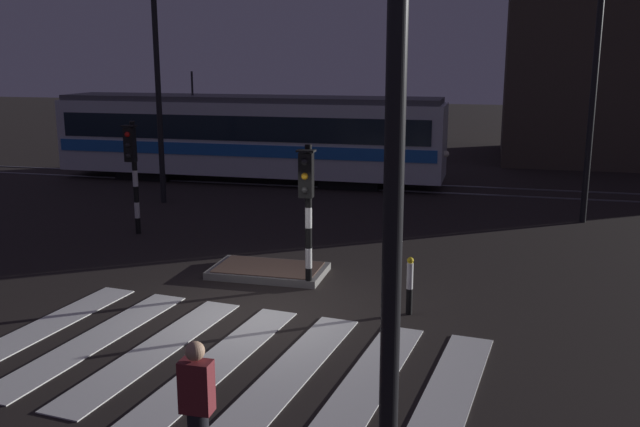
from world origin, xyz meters
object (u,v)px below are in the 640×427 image
traffic_light_corner_far_left (132,161)px  bollard_island_edge (410,286)px  street_lamp_trackside_left (153,65)px  pedestrian_waiting_at_kerb (197,412)px  street_lamp_near_kerb (392,82)px  tram (248,136)px  traffic_light_median_centre (307,196)px  street_lamp_trackside_right (598,50)px

traffic_light_corner_far_left → bollard_island_edge: bearing=-28.1°
street_lamp_trackside_left → bollard_island_edge: bearing=-41.4°
street_lamp_trackside_left → pedestrian_waiting_at_kerb: 16.18m
street_lamp_near_kerb → bollard_island_edge: 7.84m
street_lamp_near_kerb → tram: 21.41m
traffic_light_median_centre → tram: tram is taller
traffic_light_median_centre → street_lamp_trackside_left: bearing=134.2°
street_lamp_near_kerb → bollard_island_edge: size_ratio=6.43×
street_lamp_trackside_right → bollard_island_edge: 10.27m
traffic_light_median_centre → traffic_light_corner_far_left: size_ratio=0.99×
street_lamp_trackside_left → street_lamp_near_kerb: bearing=-56.8°
traffic_light_corner_far_left → street_lamp_trackside_left: (-1.22, 3.82, 2.44)m
traffic_light_corner_far_left → tram: bearing=89.0°
traffic_light_corner_far_left → street_lamp_trackside_right: (11.90, 4.20, 2.87)m
street_lamp_near_kerb → street_lamp_trackside_right: street_lamp_trackside_right is taller
traffic_light_median_centre → bollard_island_edge: bearing=-22.8°
street_lamp_trackside_right → tram: bearing=159.5°
street_lamp_near_kerb → pedestrian_waiting_at_kerb: street_lamp_near_kerb is taller
street_lamp_trackside_left → street_lamp_trackside_right: street_lamp_trackside_right is taller
street_lamp_trackside_left → street_lamp_trackside_right: (13.12, 0.38, 0.43)m
street_lamp_trackside_left → pedestrian_waiting_at_kerb: street_lamp_trackside_left is taller
street_lamp_trackside_right → pedestrian_waiting_at_kerb: 15.88m
traffic_light_corner_far_left → street_lamp_trackside_right: 12.94m
traffic_light_corner_far_left → street_lamp_near_kerb: (8.46, -10.94, 2.52)m
tram → pedestrian_waiting_at_kerb: 19.67m
traffic_light_corner_far_left → tram: size_ratio=0.20×
pedestrian_waiting_at_kerb → bollard_island_edge: pedestrian_waiting_at_kerb is taller
pedestrian_waiting_at_kerb → street_lamp_trackside_left: bearing=118.2°
street_lamp_trackside_left → street_lamp_trackside_right: size_ratio=0.90×
street_lamp_trackside_right → street_lamp_near_kerb: bearing=-102.8°
traffic_light_median_centre → bollard_island_edge: 2.79m
street_lamp_near_kerb → pedestrian_waiting_at_kerb: bearing=158.7°
traffic_light_median_centre → traffic_light_corner_far_left: (-5.68, 3.28, 0.03)m
street_lamp_trackside_right → street_lamp_trackside_left: bearing=-178.3°
traffic_light_median_centre → street_lamp_near_kerb: bearing=-70.1°
traffic_light_corner_far_left → street_lamp_trackside_left: 4.70m
street_lamp_trackside_left → bollard_island_edge: size_ratio=6.30×
bollard_island_edge → street_lamp_trackside_left: bearing=138.6°
street_lamp_trackside_left → street_lamp_trackside_right: 13.13m
street_lamp_near_kerb → street_lamp_trackside_right: bearing=77.2°
street_lamp_near_kerb → street_lamp_trackside_right: (3.44, 15.15, 0.35)m
street_lamp_trackside_right → tram: size_ratio=0.52×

